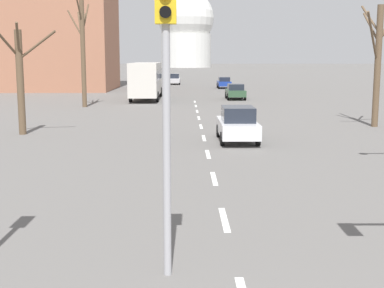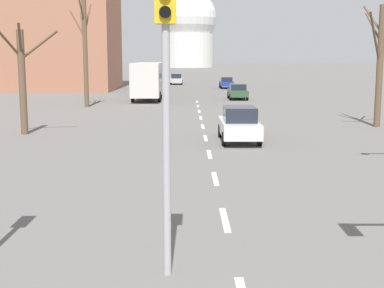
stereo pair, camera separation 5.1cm
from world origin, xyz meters
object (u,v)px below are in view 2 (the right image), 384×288
at_px(sedan_near_left, 226,82).
at_px(sedan_near_right, 238,91).
at_px(sedan_mid_centre, 239,124).
at_px(city_bus, 148,78).
at_px(traffic_signal_centre_tall, 166,62).
at_px(sedan_far_left, 176,79).

height_order(sedan_near_left, sedan_near_right, sedan_near_right).
xyz_separation_m(sedan_near_left, sedan_mid_centre, (-2.76, -45.64, 0.06)).
bearing_deg(city_bus, traffic_signal_centre_tall, -85.52).
bearing_deg(traffic_signal_centre_tall, sedan_near_right, 82.89).
distance_m(sedan_near_left, sedan_mid_centre, 45.72).
height_order(traffic_signal_centre_tall, city_bus, traffic_signal_centre_tall).
height_order(sedan_near_left, sedan_far_left, sedan_far_left).
xyz_separation_m(traffic_signal_centre_tall, sedan_near_right, (5.25, 42.12, -3.07)).
distance_m(sedan_near_left, sedan_near_right, 19.29).
bearing_deg(sedan_far_left, city_bus, -94.03).
relative_size(sedan_near_left, sedan_near_right, 1.07).
xyz_separation_m(sedan_far_left, city_bus, (-2.11, -29.98, 1.23)).
xyz_separation_m(traffic_signal_centre_tall, sedan_mid_centre, (2.83, 15.77, -3.00)).
height_order(traffic_signal_centre_tall, sedan_far_left, traffic_signal_centre_tall).
distance_m(traffic_signal_centre_tall, sedan_mid_centre, 16.30).
bearing_deg(sedan_far_left, sedan_near_left, -57.68).
bearing_deg(sedan_far_left, sedan_near_right, -77.88).
relative_size(sedan_mid_centre, city_bus, 0.41).
xyz_separation_m(sedan_near_left, sedan_far_left, (-6.78, 10.72, 0.06)).
relative_size(sedan_near_left, sedan_far_left, 1.02).
distance_m(traffic_signal_centre_tall, sedan_near_left, 61.74).
height_order(sedan_near_right, sedan_far_left, sedan_far_left).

